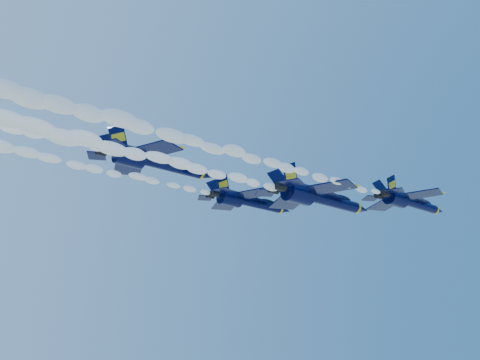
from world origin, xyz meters
TOP-DOWN VIEW (x-y plane):
  - jet_lead at (19.36, -11.46)m, footprint 15.42×12.65m
  - smoke_trail_jet_lead at (-15.12, -11.46)m, footprint 55.78×1.96m
  - jet_second at (6.49, -5.43)m, footprint 19.16×15.72m
  - smoke_trail_jet_second at (-29.59, -5.43)m, footprint 55.78×2.44m
  - jet_third at (1.66, 4.79)m, footprint 15.76×12.93m
  - smoke_trail_jet_third at (-32.97, 4.79)m, footprint 55.78×2.01m
  - jet_fourth at (-12.26, 9.05)m, footprint 19.38×15.90m

SIDE VIEW (x-z plane):
  - smoke_trail_jet_second at x=-29.59m, z-range 150.11..152.31m
  - smoke_trail_jet_lead at x=-15.12m, z-range 150.68..152.45m
  - jet_second at x=6.49m, z-range 148.13..155.25m
  - jet_lead at x=19.36m, z-range 149.15..154.88m
  - smoke_trail_jet_third at x=-32.97m, z-range 151.42..153.23m
  - jet_third at x=1.66m, z-range 149.85..155.70m
  - jet_fourth at x=-12.26m, z-range 153.66..160.86m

